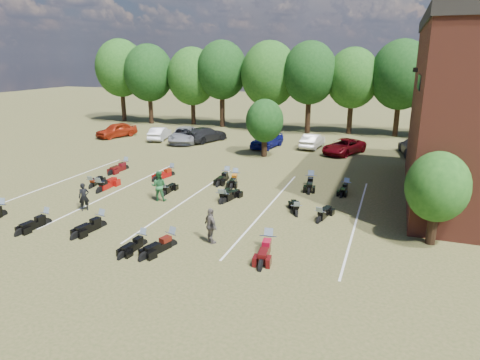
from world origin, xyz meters
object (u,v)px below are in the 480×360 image
at_px(person_black, 84,197).
at_px(person_grey, 211,226).
at_px(motorcycle_0, 2,216).
at_px(car_4, 267,140).
at_px(motorcycle_14, 126,169).
at_px(motorcycle_3, 143,245).
at_px(car_0, 116,130).
at_px(motorcycle_7, 100,192).
at_px(person_green, 159,186).

distance_m(person_black, person_grey, 8.62).
bearing_deg(person_black, motorcycle_0, 174.26).
height_order(car_4, motorcycle_14, car_4).
bearing_deg(motorcycle_3, person_black, 157.88).
height_order(car_4, motorcycle_3, car_4).
height_order(car_0, person_grey, person_grey).
height_order(person_black, motorcycle_14, person_black).
bearing_deg(person_grey, car_4, -42.44).
bearing_deg(motorcycle_0, person_black, 22.30).
bearing_deg(motorcycle_7, motorcycle_0, 64.51).
bearing_deg(motorcycle_7, person_green, 176.08).
bearing_deg(motorcycle_3, motorcycle_0, -178.35).
bearing_deg(person_green, person_black, 25.95).
xyz_separation_m(person_black, motorcycle_7, (-1.34, 3.04, -0.79)).
height_order(car_0, motorcycle_14, car_0).
distance_m(person_grey, motorcycle_14, 15.42).
distance_m(car_0, person_black, 22.97).
bearing_deg(person_black, motorcycle_7, 75.48).
bearing_deg(motorcycle_3, car_4, 97.34).
distance_m(person_black, person_green, 4.25).
xyz_separation_m(car_0, car_4, (16.65, 0.37, -0.00)).
distance_m(person_black, motorcycle_14, 9.10).
height_order(person_grey, motorcycle_7, person_grey).
distance_m(motorcycle_3, motorcycle_14, 14.37).
bearing_deg(person_black, motorcycle_3, -65.63).
relative_size(person_grey, motorcycle_3, 0.86).
relative_size(person_black, motorcycle_7, 0.63).
bearing_deg(person_green, car_0, -65.76).
bearing_deg(person_green, motorcycle_0, 20.40).
bearing_deg(person_grey, motorcycle_3, 62.19).
bearing_deg(motorcycle_14, person_black, -66.15).
relative_size(motorcycle_0, motorcycle_3, 1.24).
xyz_separation_m(person_green, motorcycle_3, (2.53, -5.82, -0.92)).
bearing_deg(motorcycle_7, car_4, -112.10).
distance_m(car_4, person_green, 17.16).
distance_m(car_4, motorcycle_7, 18.04).
distance_m(person_black, motorcycle_3, 6.35).
xyz_separation_m(car_4, motorcycle_0, (-8.37, -22.33, -0.76)).
height_order(motorcycle_7, motorcycle_14, motorcycle_7).
height_order(car_4, person_black, person_black).
xyz_separation_m(person_green, motorcycle_14, (-6.23, 5.57, -0.92)).
xyz_separation_m(car_0, motorcycle_14, (8.75, -11.14, -0.76)).
relative_size(car_0, motorcycle_7, 1.78).
bearing_deg(car_0, motorcycle_7, -37.26).
distance_m(person_green, motorcycle_7, 4.51).
bearing_deg(motorcycle_3, motorcycle_7, 144.66).
height_order(car_4, person_green, person_green).
relative_size(person_black, motorcycle_0, 0.64).
xyz_separation_m(car_4, motorcycle_14, (-7.89, -11.51, -0.76)).
height_order(motorcycle_0, motorcycle_14, motorcycle_0).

